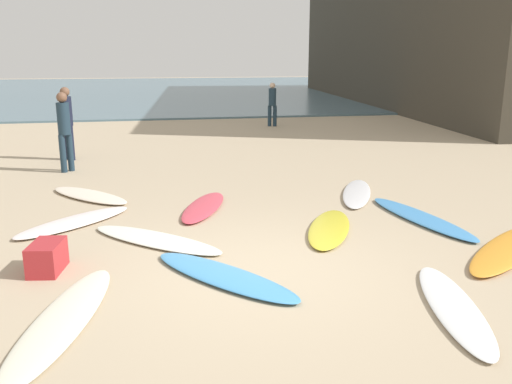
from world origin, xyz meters
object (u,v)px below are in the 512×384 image
(surfboard_3, at_px, (89,195))
(surfboard_5, at_px, (63,319))
(surfboard_2, at_px, (156,239))
(beachgoer_near, at_px, (272,102))
(surfboard_9, at_px, (224,276))
(beachgoer_mid, at_px, (64,128))
(surfboard_4, at_px, (329,228))
(beachgoer_far, at_px, (67,119))
(surfboard_0, at_px, (454,307))
(beach_cooler, at_px, (47,257))
(surfboard_8, at_px, (357,193))
(surfboard_1, at_px, (421,218))
(surfboard_7, at_px, (204,207))
(surfboard_10, at_px, (75,222))
(surfboard_6, at_px, (508,249))

(surfboard_3, xyz_separation_m, surfboard_5, (0.25, -5.03, -0.00))
(surfboard_2, xyz_separation_m, beachgoer_near, (4.52, 12.31, 0.86))
(surfboard_2, relative_size, surfboard_9, 1.02)
(surfboard_5, bearing_deg, beachgoer_mid, -69.33)
(surfboard_4, height_order, beachgoer_far, beachgoer_far)
(surfboard_3, distance_m, surfboard_5, 5.04)
(surfboard_0, height_order, beachgoer_mid, beachgoer_mid)
(beachgoer_far, xyz_separation_m, beach_cooler, (0.74, -7.63, -0.85))
(surfboard_8, relative_size, beachgoer_far, 1.23)
(surfboard_0, relative_size, surfboard_1, 0.84)
(surfboard_7, distance_m, beachgoer_mid, 4.74)
(surfboard_2, distance_m, surfboard_4, 2.63)
(surfboard_3, height_order, beach_cooler, beach_cooler)
(surfboard_0, bearing_deg, surfboard_2, 152.08)
(surfboard_8, relative_size, surfboard_9, 1.00)
(beachgoer_near, bearing_deg, beachgoer_mid, -118.91)
(surfboard_3, relative_size, beachgoer_mid, 1.13)
(surfboard_4, xyz_separation_m, beachgoer_near, (1.89, 12.31, 0.86))
(beachgoer_near, bearing_deg, surfboard_10, -103.63)
(surfboard_0, distance_m, surfboard_6, 2.20)
(beach_cooler, bearing_deg, surfboard_6, -4.66)
(surfboard_7, distance_m, beachgoer_near, 11.39)
(surfboard_1, bearing_deg, beachgoer_near, 78.98)
(surfboard_1, bearing_deg, surfboard_3, 145.35)
(beachgoer_mid, distance_m, beachgoer_far, 1.51)
(surfboard_3, distance_m, surfboard_10, 1.68)
(surfboard_10, bearing_deg, surfboard_4, -148.77)
(surfboard_2, height_order, surfboard_9, surfboard_9)
(surfboard_9, bearing_deg, surfboard_7, 50.52)
(beachgoer_mid, bearing_deg, surfboard_5, -127.20)
(surfboard_5, distance_m, beachgoer_far, 9.18)
(surfboard_3, xyz_separation_m, surfboard_4, (3.83, -2.76, -0.01))
(surfboard_1, height_order, beachgoer_mid, beachgoer_mid)
(surfboard_0, xyz_separation_m, surfboard_9, (-2.28, 1.27, 0.00))
(surfboard_2, xyz_separation_m, surfboard_7, (0.85, 1.56, 0.01))
(surfboard_8, distance_m, surfboard_10, 5.18)
(surfboard_3, relative_size, beachgoer_near, 1.26)
(surfboard_5, relative_size, beachgoer_mid, 1.39)
(surfboard_1, height_order, surfboard_6, surfboard_6)
(surfboard_10, distance_m, beachgoer_near, 12.66)
(surfboard_1, relative_size, surfboard_7, 1.29)
(beach_cooler, bearing_deg, surfboard_1, 10.88)
(surfboard_7, relative_size, surfboard_9, 0.89)
(surfboard_3, xyz_separation_m, surfboard_7, (2.05, -1.20, -0.00))
(surfboard_5, distance_m, surfboard_7, 4.24)
(surfboard_7, xyz_separation_m, beachgoer_mid, (-2.77, 3.71, 0.98))
(surfboard_2, bearing_deg, surfboard_5, 19.42)
(surfboard_1, xyz_separation_m, surfboard_8, (-0.42, 1.73, -0.00))
(surfboard_4, bearing_deg, beachgoer_mid, 155.29)
(surfboard_5, bearing_deg, surfboard_9, -142.64)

